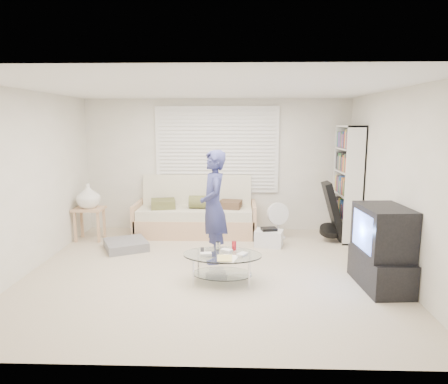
{
  "coord_description": "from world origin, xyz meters",
  "views": [
    {
      "loc": [
        0.37,
        -5.34,
        2.06
      ],
      "look_at": [
        0.19,
        0.3,
        1.07
      ],
      "focal_mm": 32.0,
      "sensor_mm": 36.0,
      "label": 1
    }
  ],
  "objects_px": {
    "bookshelf": "(347,183)",
    "tv_unit": "(382,248)",
    "coffee_table": "(223,259)",
    "futon_sofa": "(196,215)"
  },
  "relations": [
    {
      "from": "bookshelf",
      "to": "tv_unit",
      "type": "relative_size",
      "value": 1.94
    },
    {
      "from": "tv_unit",
      "to": "coffee_table",
      "type": "xyz_separation_m",
      "value": [
        -2.0,
        0.08,
        -0.2
      ]
    },
    {
      "from": "tv_unit",
      "to": "coffee_table",
      "type": "height_order",
      "value": "tv_unit"
    },
    {
      "from": "tv_unit",
      "to": "futon_sofa",
      "type": "bearing_deg",
      "value": 137.59
    },
    {
      "from": "bookshelf",
      "to": "tv_unit",
      "type": "distance_m",
      "value": 2.19
    },
    {
      "from": "tv_unit",
      "to": "coffee_table",
      "type": "relative_size",
      "value": 0.98
    },
    {
      "from": "futon_sofa",
      "to": "coffee_table",
      "type": "relative_size",
      "value": 2.09
    },
    {
      "from": "futon_sofa",
      "to": "bookshelf",
      "type": "height_order",
      "value": "bookshelf"
    },
    {
      "from": "tv_unit",
      "to": "bookshelf",
      "type": "bearing_deg",
      "value": 86.64
    },
    {
      "from": "bookshelf",
      "to": "tv_unit",
      "type": "height_order",
      "value": "bookshelf"
    }
  ]
}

